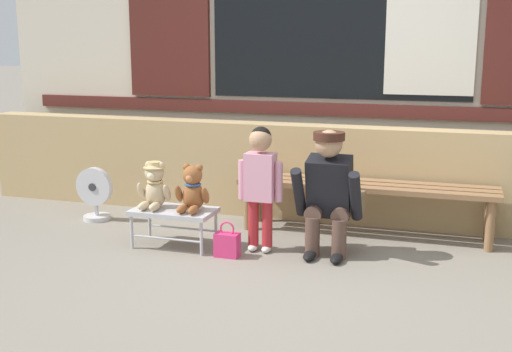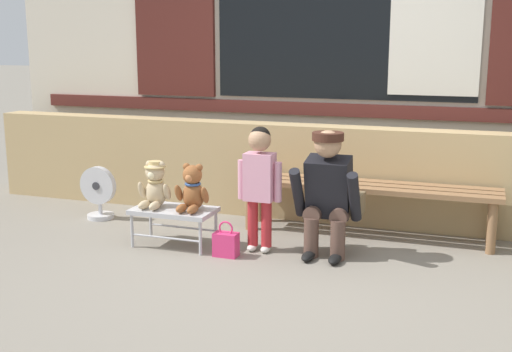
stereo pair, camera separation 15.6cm
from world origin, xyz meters
TOP-DOWN VIEW (x-y plane):
  - ground_plane at (0.00, 0.00)m, footprint 60.00×60.00m
  - brick_low_wall at (0.00, 1.43)m, footprint 6.78×0.25m
  - shop_facade at (0.00, 1.94)m, footprint 6.92×0.26m
  - wooden_bench_long at (0.40, 1.06)m, footprint 2.10×0.40m
  - small_display_bench at (-0.97, 0.30)m, footprint 0.64×0.36m
  - teddy_bear_with_hat at (-1.13, 0.31)m, footprint 0.28×0.27m
  - teddy_bear_plain at (-0.81, 0.31)m, footprint 0.28×0.26m
  - child_standing at (-0.30, 0.40)m, footprint 0.35×0.18m
  - adult_crouching at (0.22, 0.48)m, footprint 0.50×0.49m
  - handbag_on_ground at (-0.49, 0.20)m, footprint 0.18×0.11m
  - floor_fan at (-1.96, 0.78)m, footprint 0.34×0.24m

SIDE VIEW (x-z plane):
  - ground_plane at x=0.00m, z-range 0.00..0.00m
  - handbag_on_ground at x=-0.49m, z-range -0.04..0.23m
  - floor_fan at x=-1.96m, z-range 0.00..0.48m
  - small_display_bench at x=-0.97m, z-range 0.12..0.42m
  - wooden_bench_long at x=0.40m, z-range 0.15..0.59m
  - brick_low_wall at x=0.00m, z-range 0.00..0.85m
  - teddy_bear_plain at x=-0.81m, z-range 0.28..0.65m
  - teddy_bear_with_hat at x=-1.13m, z-range 0.29..0.65m
  - adult_crouching at x=0.22m, z-range 0.01..0.96m
  - child_standing at x=-0.30m, z-range 0.11..1.07m
  - shop_facade at x=0.00m, z-range 0.01..3.41m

